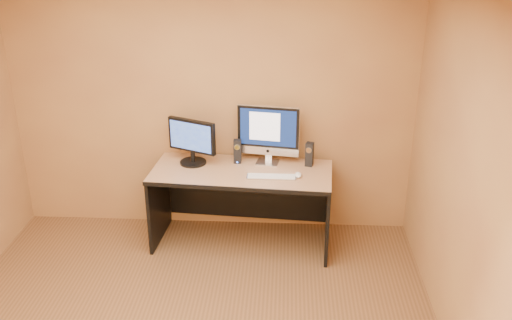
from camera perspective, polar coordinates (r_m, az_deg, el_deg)
name	(u,v)px	position (r m, az deg, el deg)	size (l,w,h in m)	color
walls	(174,198)	(3.83, -8.25, -3.76)	(4.00, 4.00, 2.60)	#A87C43
desk	(242,207)	(5.60, -1.42, -4.77)	(1.71, 0.75, 0.79)	#AF7D57
imac	(268,135)	(5.49, 1.19, 2.54)	(0.61, 0.22, 0.59)	silver
second_monitor	(192,142)	(5.54, -6.40, 1.80)	(0.51, 0.26, 0.45)	black
speaker_left	(237,151)	(5.57, -1.87, 0.88)	(0.07, 0.08, 0.24)	black
speaker_right	(309,154)	(5.52, 5.37, 0.57)	(0.07, 0.08, 0.24)	black
keyboard	(271,177)	(5.28, 1.55, -1.68)	(0.46, 0.12, 0.02)	#BBBBC0
mouse	(298,175)	(5.31, 4.24, -1.48)	(0.06, 0.11, 0.04)	white
cable_a	(272,158)	(5.70, 1.64, 0.19)	(0.01, 0.01, 0.24)	black
cable_b	(266,157)	(5.73, 1.00, 0.33)	(0.01, 0.01, 0.19)	black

